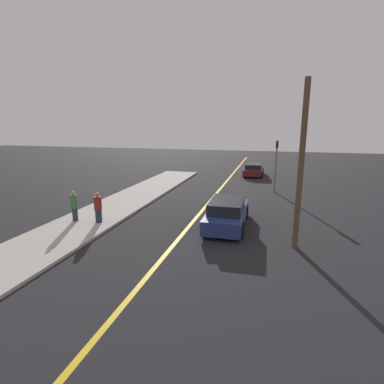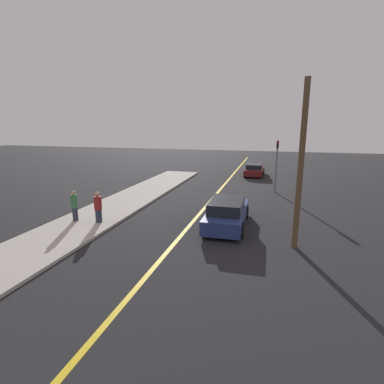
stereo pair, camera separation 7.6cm
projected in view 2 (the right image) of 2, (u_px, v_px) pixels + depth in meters
The scene contains 8 objects.
road_center_line at pixel (205, 207), 19.07m from camera, with size 0.20×60.00×0.01m.
sidewalk_left at pixel (107, 211), 17.97m from camera, with size 3.45×30.69×0.13m.
car_near_right_lane at pixel (227, 213), 15.40m from camera, with size 2.02×4.82×1.43m.
car_ahead_center at pixel (254, 170), 30.54m from camera, with size 1.94×3.96×1.21m.
pedestrian_near_curb at pixel (74, 206), 15.82m from camera, with size 0.33×0.33×1.63m.
pedestrian_mid_group at pixel (98, 207), 15.58m from camera, with size 0.39×0.39×1.63m.
traffic_light at pixel (277, 161), 22.67m from camera, with size 0.18×0.40×3.96m.
utility_pole at pixel (301, 167), 12.13m from camera, with size 0.24×0.24×6.94m.
Camera 2 is at (4.05, 0.05, 5.18)m, focal length 28.00 mm.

